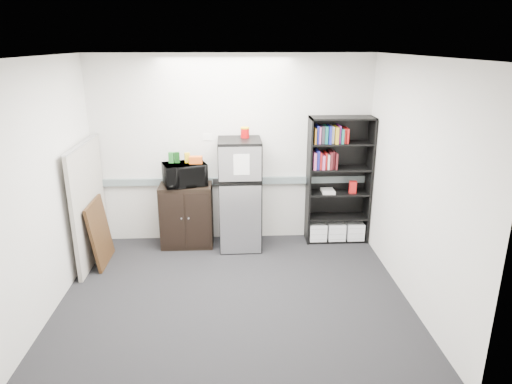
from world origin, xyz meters
TOP-DOWN VIEW (x-y plane):
  - floor at (0.00, 0.00)m, footprint 4.00×4.00m
  - wall_back at (0.00, 1.75)m, footprint 4.00×0.02m
  - wall_right at (2.00, 0.00)m, footprint 0.02×3.50m
  - wall_left at (-2.00, 0.00)m, footprint 0.02×3.50m
  - ceiling at (0.00, 0.00)m, footprint 4.00×3.50m
  - electrical_raceway at (0.00, 1.72)m, footprint 3.92×0.05m
  - wall_note at (-0.35, 1.74)m, footprint 0.14×0.00m
  - bookshelf at (1.53, 1.57)m, footprint 0.90×0.34m
  - cubicle_partition at (-1.90, 1.08)m, footprint 0.06×1.30m
  - cabinet at (-0.67, 1.50)m, footprint 0.73×0.49m
  - microwave at (-0.67, 1.48)m, footprint 0.66×0.55m
  - snack_box_a at (-0.85, 1.52)m, footprint 0.08×0.06m
  - snack_box_b at (-0.77, 1.52)m, footprint 0.07×0.05m
  - snack_box_c at (-0.63, 1.52)m, footprint 0.08×0.07m
  - snack_bag at (-0.50, 1.47)m, footprint 0.18×0.10m
  - refrigerator at (0.10, 1.42)m, footprint 0.60×0.63m
  - coffee_can at (0.18, 1.55)m, footprint 0.12×0.12m
  - framed_poster at (-1.77, 0.98)m, footprint 0.15×0.68m

SIDE VIEW (x-z plane):
  - floor at x=0.00m, z-range 0.00..0.00m
  - framed_poster at x=-1.77m, z-range 0.00..0.87m
  - cabinet at x=-0.67m, z-range 0.00..0.92m
  - refrigerator at x=0.10m, z-range 0.00..1.57m
  - cubicle_partition at x=-1.90m, z-range 0.00..1.62m
  - electrical_raceway at x=0.00m, z-range 0.85..0.95m
  - bookshelf at x=1.53m, z-range -0.01..1.84m
  - microwave at x=-0.67m, z-range 0.92..1.24m
  - snack_bag at x=-0.50m, z-range 1.24..1.34m
  - snack_box_c at x=-0.63m, z-range 1.24..1.38m
  - snack_box_a at x=-0.85m, z-range 1.24..1.39m
  - snack_box_b at x=-0.77m, z-range 1.24..1.39m
  - wall_back at x=0.00m, z-range 0.00..2.70m
  - wall_right at x=2.00m, z-range 0.00..2.70m
  - wall_left at x=-2.00m, z-range 0.00..2.70m
  - wall_note at x=-0.35m, z-range 1.50..1.60m
  - coffee_can at x=0.18m, z-range 1.58..1.74m
  - ceiling at x=0.00m, z-range 2.69..2.71m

